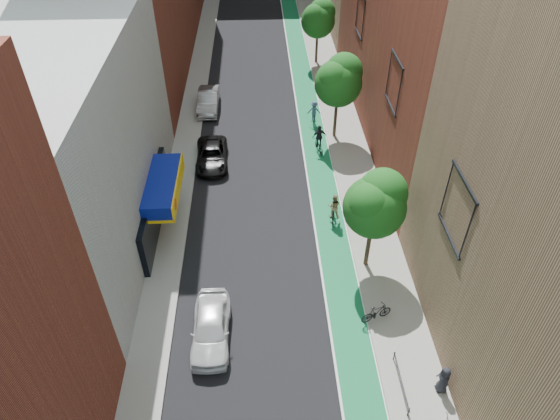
{
  "coord_description": "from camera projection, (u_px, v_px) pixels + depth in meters",
  "views": [
    {
      "loc": [
        -0.3,
        -9.79,
        21.14
      ],
      "look_at": [
        0.81,
        13.42,
        1.5
      ],
      "focal_mm": 32.0,
      "sensor_mm": 36.0,
      "label": 1
    }
  ],
  "objects": [
    {
      "name": "building_left_white",
      "position": [
        66.0,
        148.0,
        27.53
      ],
      "size": [
        8.0,
        20.0,
        12.0
      ],
      "primitive_type": "cube",
      "color": "silver",
      "rests_on": "ground"
    },
    {
      "name": "sidewalk_left",
      "position": [
        190.0,
        127.0,
        40.69
      ],
      "size": [
        2.0,
        68.0,
        0.15
      ],
      "primitive_type": "cube",
      "color": "gray",
      "rests_on": "ground"
    },
    {
      "name": "cyclist_lane_mid",
      "position": [
        319.0,
        142.0,
        37.54
      ],
      "size": [
        1.14,
        1.81,
        2.18
      ],
      "rotation": [
        0.0,
        0.0,
        3.35
      ],
      "color": "black",
      "rests_on": "ground"
    },
    {
      "name": "tree_near",
      "position": [
        376.0,
        203.0,
        25.97
      ],
      "size": [
        3.4,
        3.36,
        6.42
      ],
      "color": "#332619",
      "rests_on": "ground"
    },
    {
      "name": "parked_car_white",
      "position": [
        211.0,
        327.0,
        24.65
      ],
      "size": [
        1.88,
        4.64,
        1.58
      ],
      "primitive_type": "imported",
      "rotation": [
        0.0,
        0.0,
        -0.0
      ],
      "color": "silver",
      "rests_on": "ground"
    },
    {
      "name": "sidewalk_right",
      "position": [
        342.0,
        123.0,
        41.14
      ],
      "size": [
        3.0,
        68.0,
        0.15
      ],
      "primitive_type": "cube",
      "color": "gray",
      "rests_on": "ground"
    },
    {
      "name": "parked_car_black",
      "position": [
        212.0,
        155.0,
        36.44
      ],
      "size": [
        2.42,
        4.92,
        1.34
      ],
      "primitive_type": "imported",
      "rotation": [
        0.0,
        0.0,
        0.04
      ],
      "color": "black",
      "rests_on": "ground"
    },
    {
      "name": "cyclist_lane_far",
      "position": [
        314.0,
        114.0,
        40.6
      ],
      "size": [
        1.13,
        1.61,
        2.01
      ],
      "rotation": [
        0.0,
        0.0,
        3.03
      ],
      "color": "black",
      "rests_on": "ground"
    },
    {
      "name": "bike_lane",
      "position": [
        311.0,
        124.0,
        41.1
      ],
      "size": [
        2.0,
        68.0,
        0.01
      ],
      "primitive_type": "cube",
      "color": "#126532",
      "rests_on": "ground"
    },
    {
      "name": "parked_bike_mid",
      "position": [
        377.0,
        313.0,
        25.48
      ],
      "size": [
        1.8,
        1.04,
        1.04
      ],
      "primitive_type": "imported",
      "rotation": [
        0.0,
        0.0,
        1.91
      ],
      "color": "black",
      "rests_on": "sidewalk_right"
    },
    {
      "name": "tree_far",
      "position": [
        318.0,
        18.0,
        47.43
      ],
      "size": [
        3.3,
        3.25,
        6.21
      ],
      "color": "#332619",
      "rests_on": "ground"
    },
    {
      "name": "pedestrian",
      "position": [
        444.0,
        380.0,
        22.29
      ],
      "size": [
        0.63,
        0.85,
        1.59
      ],
      "primitive_type": "imported",
      "rotation": [
        0.0,
        0.0,
        -1.4
      ],
      "color": "black",
      "rests_on": "sidewalk_right"
    },
    {
      "name": "cyclist_lane_near",
      "position": [
        334.0,
        210.0,
        31.35
      ],
      "size": [
        0.93,
        1.73,
        2.06
      ],
      "rotation": [
        0.0,
        0.0,
        2.97
      ],
      "color": "black",
      "rests_on": "ground"
    },
    {
      "name": "tree_mid",
      "position": [
        339.0,
        79.0,
        36.5
      ],
      "size": [
        3.55,
        3.53,
        6.74
      ],
      "color": "#332619",
      "rests_on": "ground"
    },
    {
      "name": "parked_car_silver",
      "position": [
        208.0,
        101.0,
        42.57
      ],
      "size": [
        1.68,
        4.8,
        1.58
      ],
      "primitive_type": "imported",
      "rotation": [
        0.0,
        0.0,
        -0.0
      ],
      "color": "#9B9FA4",
      "rests_on": "ground"
    }
  ]
}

